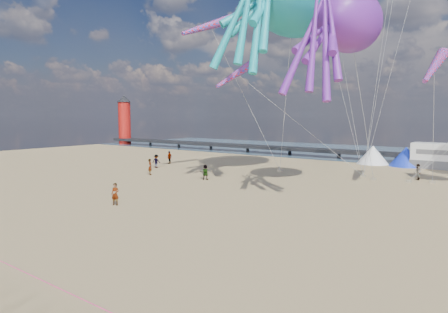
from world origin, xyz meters
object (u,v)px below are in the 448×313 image
(sandbag_a, at_px, (280,170))
(sandbag_e, at_px, (363,176))
(beachgoer_4, at_px, (205,172))
(windsock_mid, at_px, (434,66))
(beachgoer_1, at_px, (418,172))
(beachgoer_2, at_px, (156,161))
(motorhome_0, at_px, (443,156))
(sandbag_c, at_px, (409,181))
(sandbag_b, at_px, (373,179))
(kite_octopus_purple, at_px, (349,21))
(windsock_left, at_px, (210,26))
(lighthouse, at_px, (125,123))
(standing_person, at_px, (115,194))
(sandbag_d, at_px, (432,182))
(windsock_right, at_px, (237,74))
(tent_blue, at_px, (406,157))
(tent_white, at_px, (373,155))
(beachgoer_5, at_px, (150,167))
(beachgoer_3, at_px, (169,157))

(sandbag_a, bearing_deg, sandbag_e, 8.32)
(beachgoer_4, xyz_separation_m, windsock_mid, (18.57, 6.86, 9.52))
(beachgoer_1, height_order, beachgoer_2, beachgoer_2)
(motorhome_0, relative_size, sandbag_c, 13.20)
(beachgoer_1, height_order, sandbag_b, beachgoer_1)
(kite_octopus_purple, xyz_separation_m, windsock_left, (-14.07, 0.00, 1.48))
(lighthouse, relative_size, sandbag_a, 18.00)
(sandbag_a, height_order, sandbag_e, same)
(standing_person, distance_m, sandbag_d, 28.57)
(motorhome_0, height_order, windsock_right, windsock_right)
(beachgoer_2, height_order, sandbag_e, beachgoer_2)
(sandbag_b, bearing_deg, kite_octopus_purple, -91.48)
(beachgoer_4, xyz_separation_m, sandbag_d, (18.24, 11.09, -0.64))
(motorhome_0, bearing_deg, beachgoer_4, -127.37)
(sandbag_d, distance_m, sandbag_e, 6.32)
(windsock_right, bearing_deg, lighthouse, 162.46)
(lighthouse, bearing_deg, tent_blue, -3.95)
(beachgoer_2, height_order, sandbag_b, beachgoer_2)
(tent_blue, height_order, standing_person, tent_blue)
(tent_white, distance_m, beachgoer_5, 28.66)
(lighthouse, xyz_separation_m, beachgoer_2, (34.40, -23.49, -3.70))
(beachgoer_4, xyz_separation_m, sandbag_e, (11.92, 10.81, -0.64))
(beachgoer_1, height_order, windsock_mid, windsock_mid)
(lighthouse, bearing_deg, beachgoer_1, -13.35)
(sandbag_d, height_order, windsock_right, windsock_right)
(windsock_right, bearing_deg, beachgoer_3, 168.48)
(standing_person, xyz_separation_m, beachgoer_4, (-1.95, 12.37, -0.04))
(beachgoer_3, bearing_deg, lighthouse, -132.10)
(sandbag_a, bearing_deg, sandbag_c, 2.83)
(tent_white, xyz_separation_m, beachgoer_5, (-16.06, -23.74, -0.35))
(motorhome_0, relative_size, windsock_right, 1.19)
(beachgoer_4, bearing_deg, windsock_right, 169.23)
(tent_blue, height_order, sandbag_c, tent_blue)
(windsock_left, bearing_deg, beachgoer_1, 49.49)
(beachgoer_1, xyz_separation_m, sandbag_b, (-3.42, -2.60, -0.68))
(motorhome_0, xyz_separation_m, standing_person, (-15.40, -35.07, -0.71))
(beachgoer_3, distance_m, windsock_mid, 31.92)
(beachgoer_1, distance_m, windsock_left, 24.97)
(beachgoer_1, bearing_deg, windsock_left, -89.20)
(motorhome_0, distance_m, windsock_mid, 18.15)
(beachgoer_4, distance_m, beachgoer_5, 6.79)
(beachgoer_1, relative_size, beachgoer_2, 0.99)
(motorhome_0, xyz_separation_m, sandbag_b, (-4.02, -13.16, -1.39))
(sandbag_c, xyz_separation_m, windsock_left, (-17.33, -8.21, 15.07))
(sandbag_a, bearing_deg, beachgoer_5, -132.77)
(beachgoer_5, bearing_deg, sandbag_a, -91.65)
(beachgoer_2, distance_m, beachgoer_4, 10.75)
(beachgoer_2, xyz_separation_m, beachgoer_3, (-1.66, 3.91, 0.02))
(motorhome_0, xyz_separation_m, sandbag_e, (-5.42, -11.90, -1.39))
(beachgoer_4, bearing_deg, sandbag_b, -173.91)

